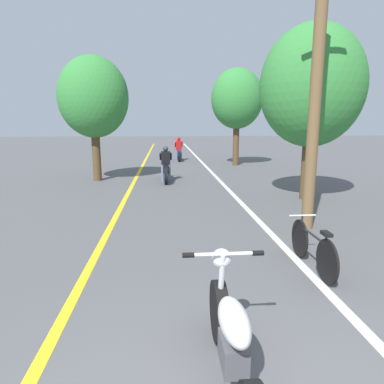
{
  "coord_description": "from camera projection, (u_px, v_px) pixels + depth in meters",
  "views": [
    {
      "loc": [
        -0.5,
        -1.47,
        2.2
      ],
      "look_at": [
        0.01,
        4.97,
        0.9
      ],
      "focal_mm": 32.0,
      "sensor_mm": 36.0,
      "label": 1
    }
  ],
  "objects": [
    {
      "name": "roadside_tree_left",
      "position": [
        93.0,
        98.0,
        12.82
      ],
      "size": [
        2.62,
        2.36,
        4.68
      ],
      "color": "#513A23",
      "rests_on": "ground"
    },
    {
      "name": "motorcycle_rider_lead",
      "position": [
        166.0,
        168.0,
        13.2
      ],
      "size": [
        0.5,
        2.13,
        1.36
      ],
      "color": "black",
      "rests_on": "ground"
    },
    {
      "name": "lane_stripe_edge",
      "position": [
        215.0,
        175.0,
        14.71
      ],
      "size": [
        0.14,
        48.0,
        0.01
      ],
      "primitive_type": "cube",
      "color": "white",
      "rests_on": "ground"
    },
    {
      "name": "roadside_tree_right_near",
      "position": [
        312.0,
        87.0,
        9.54
      ],
      "size": [
        2.93,
        2.63,
        4.9
      ],
      "color": "#513A23",
      "rests_on": "ground"
    },
    {
      "name": "roadside_tree_right_far",
      "position": [
        237.0,
        99.0,
        17.76
      ],
      "size": [
        2.7,
        2.43,
        5.02
      ],
      "color": "#513A23",
      "rests_on": "ground"
    },
    {
      "name": "motorcycle_foreground",
      "position": [
        232.0,
        341.0,
        2.82
      ],
      "size": [
        0.77,
        2.06,
        1.02
      ],
      "color": "black",
      "rests_on": "ground"
    },
    {
      "name": "lane_stripe_center",
      "position": [
        137.0,
        176.0,
        14.46
      ],
      "size": [
        0.14,
        48.0,
        0.01
      ],
      "primitive_type": "cube",
      "color": "yellow",
      "rests_on": "ground"
    },
    {
      "name": "motorcycle_rider_far",
      "position": [
        179.0,
        152.0,
        20.57
      ],
      "size": [
        0.5,
        2.01,
        1.41
      ],
      "color": "black",
      "rests_on": "ground"
    },
    {
      "name": "bicycle_parked",
      "position": [
        312.0,
        247.0,
        5.21
      ],
      "size": [
        0.44,
        1.61,
        0.74
      ],
      "color": "black",
      "rests_on": "ground"
    },
    {
      "name": "utility_pole",
      "position": [
        318.0,
        63.0,
        6.68
      ],
      "size": [
        1.1,
        0.24,
        6.53
      ],
      "color": "brown",
      "rests_on": "ground"
    }
  ]
}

